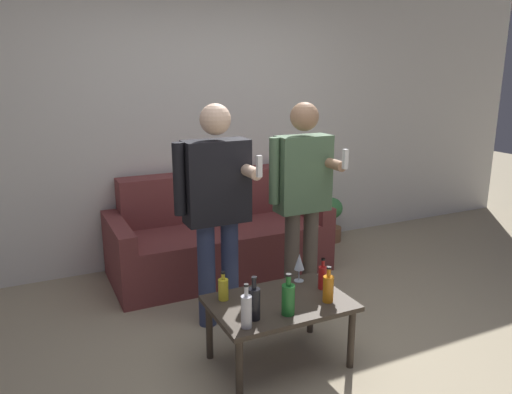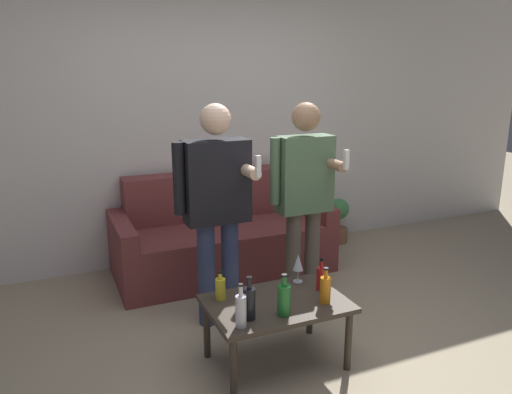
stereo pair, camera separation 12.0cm
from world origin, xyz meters
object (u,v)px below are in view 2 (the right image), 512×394
coffee_table (276,309)px  person_standing_right (304,190)px  bottle_orange (325,289)px  person_standing_left (216,200)px  couch (221,237)px

coffee_table → person_standing_right: 1.02m
bottle_orange → coffee_table: bearing=153.7°
person_standing_left → person_standing_right: person_standing_left is taller
couch → person_standing_right: (0.34, -0.92, 0.62)m
coffee_table → person_standing_right: (0.54, 0.66, 0.55)m
coffee_table → person_standing_right: person_standing_right is taller
couch → person_standing_right: 1.16m
couch → bottle_orange: bearing=-87.7°
couch → bottle_orange: couch is taller
couch → bottle_orange: 1.72m
couch → person_standing_left: person_standing_left is taller
couch → coffee_table: bearing=-97.2°
bottle_orange → couch: bearing=92.3°
person_standing_left → bottle_orange: bearing=-61.9°
bottle_orange → person_standing_right: bearing=70.9°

